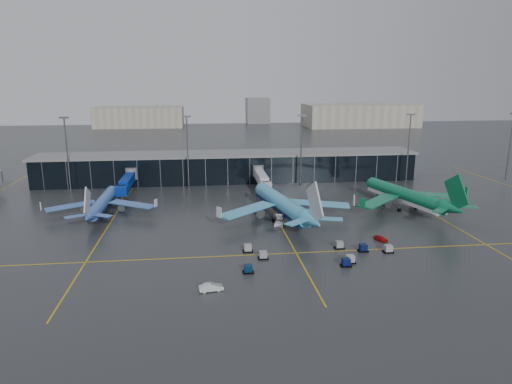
{
  "coord_description": "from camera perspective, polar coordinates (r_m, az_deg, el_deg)",
  "views": [
    {
      "loc": [
        -10.0,
        -107.95,
        37.11
      ],
      "look_at": [
        5.0,
        18.0,
        6.0
      ],
      "focal_mm": 32.0,
      "sensor_mm": 36.0,
      "label": 1
    }
  ],
  "objects": [
    {
      "name": "airliner_arkefly",
      "position": [
        135.67,
        -18.68,
        -0.39
      ],
      "size": [
        32.16,
        36.58,
        11.2
      ],
      "primitive_type": null,
      "rotation": [
        0.0,
        0.0,
        -0.0
      ],
      "color": "#3A69BF",
      "rests_on": "ground"
    },
    {
      "name": "baggage_carts",
      "position": [
        99.67,
        7.88,
        -7.75
      ],
      "size": [
        34.14,
        12.88,
        1.7
      ],
      "color": "black",
      "rests_on": "ground"
    },
    {
      "name": "service_van_white",
      "position": [
        84.63,
        -5.63,
        -11.75
      ],
      "size": [
        4.6,
        2.2,
        1.46
      ],
      "primitive_type": "imported",
      "rotation": [
        0.0,
        0.0,
        1.72
      ],
      "color": "silver",
      "rests_on": "ground"
    },
    {
      "name": "flood_masts",
      "position": [
        160.36,
        -1.36,
        5.42
      ],
      "size": [
        203.0,
        0.5,
        25.5
      ],
      "color": "#595B60",
      "rests_on": "ground"
    },
    {
      "name": "airliner_aer_lingus",
      "position": [
        140.96,
        18.08,
        0.63
      ],
      "size": [
        47.97,
        51.78,
        13.4
      ],
      "primitive_type": null,
      "rotation": [
        0.0,
        0.0,
        0.25
      ],
      "color": "#0C6A45",
      "rests_on": "ground"
    },
    {
      "name": "terminal_pier",
      "position": [
        173.17,
        -3.37,
        3.21
      ],
      "size": [
        142.0,
        17.0,
        10.7
      ],
      "color": "black",
      "rests_on": "ground"
    },
    {
      "name": "service_van_red",
      "position": [
        112.75,
        15.33,
        -5.61
      ],
      "size": [
        3.0,
        3.92,
        1.24
      ],
      "primitive_type": "imported",
      "rotation": [
        0.0,
        0.0,
        0.49
      ],
      "color": "#AF0D10",
      "rests_on": "ground"
    },
    {
      "name": "mobile_airstair",
      "position": [
        120.2,
        2.93,
        -3.84
      ],
      "size": [
        3.06,
        3.71,
        3.45
      ],
      "rotation": [
        0.0,
        0.0,
        -0.31
      ],
      "color": "silver",
      "rests_on": "ground"
    },
    {
      "name": "jet_bridges",
      "position": [
        156.42,
        -15.84,
        1.24
      ],
      "size": [
        94.0,
        27.5,
        7.2
      ],
      "color": "#595B60",
      "rests_on": "ground"
    },
    {
      "name": "distant_hangars",
      "position": [
        383.8,
        2.24,
        9.54
      ],
      "size": [
        260.0,
        71.0,
        22.0
      ],
      "color": "#B2AD99",
      "rests_on": "ground"
    },
    {
      "name": "taxi_lines",
      "position": [
        125.83,
        2.66,
        -3.38
      ],
      "size": [
        220.0,
        120.0,
        0.02
      ],
      "color": "gold",
      "rests_on": "ground"
    },
    {
      "name": "airliner_klm_near",
      "position": [
        124.33,
        3.23,
        -0.27
      ],
      "size": [
        48.16,
        52.47,
        13.94
      ],
      "primitive_type": null,
      "rotation": [
        0.0,
        0.0,
        0.2
      ],
      "color": "#42A9D9",
      "rests_on": "ground"
    },
    {
      "name": "ground",
      "position": [
        114.59,
        -1.42,
        -5.12
      ],
      "size": [
        600.0,
        600.0,
        0.0
      ],
      "primitive_type": "plane",
      "color": "#282B2D",
      "rests_on": "ground"
    }
  ]
}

